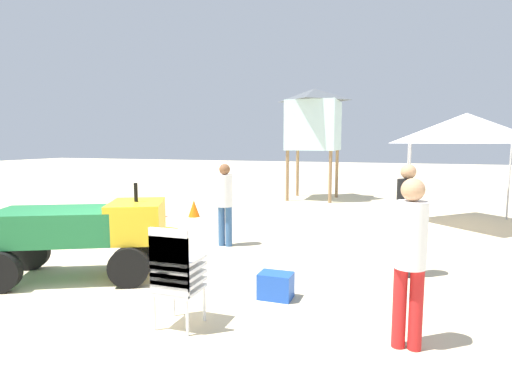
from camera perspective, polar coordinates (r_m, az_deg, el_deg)
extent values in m
plane|color=beige|center=(6.48, -18.84, -12.77)|extent=(80.00, 80.00, 0.00)
cube|color=#1E6B38|center=(7.18, -25.58, -4.16)|extent=(2.10, 1.79, 0.50)
cube|color=gold|center=(6.88, -16.06, -3.77)|extent=(1.21, 1.34, 0.60)
cylinder|color=black|center=(6.82, -16.19, -0.05)|extent=(0.08, 0.08, 0.30)
cylinder|color=black|center=(7.55, -15.65, -7.49)|extent=(0.62, 0.43, 0.60)
cylinder|color=black|center=(6.50, -17.07, -9.87)|extent=(0.62, 0.43, 0.60)
cylinder|color=black|center=(8.02, -28.58, -7.24)|extent=(0.62, 0.43, 0.60)
cube|color=white|center=(5.03, -10.45, -12.99)|extent=(0.48, 0.48, 0.04)
cube|color=white|center=(4.78, -11.83, -11.53)|extent=(0.48, 0.04, 0.40)
cube|color=white|center=(5.00, -10.47, -12.02)|extent=(0.48, 0.48, 0.04)
cube|color=white|center=(4.76, -11.86, -10.50)|extent=(0.48, 0.04, 0.40)
cube|color=white|center=(4.97, -10.49, -11.04)|extent=(0.48, 0.48, 0.04)
cube|color=white|center=(4.73, -11.88, -9.46)|extent=(0.48, 0.04, 0.40)
cube|color=white|center=(4.94, -10.51, -10.04)|extent=(0.48, 0.48, 0.04)
cube|color=white|center=(4.71, -11.91, -8.41)|extent=(0.48, 0.04, 0.40)
cube|color=white|center=(4.92, -10.54, -9.04)|extent=(0.48, 0.48, 0.04)
cube|color=white|center=(4.68, -11.94, -7.35)|extent=(0.48, 0.04, 0.40)
cylinder|color=white|center=(5.19, -7.11, -15.00)|extent=(0.04, 0.04, 0.42)
cylinder|color=white|center=(5.38, -11.25, -14.28)|extent=(0.04, 0.04, 0.42)
cylinder|color=white|center=(4.85, -9.42, -16.67)|extent=(0.04, 0.04, 0.42)
cylinder|color=white|center=(5.05, -13.77, -15.79)|extent=(0.04, 0.04, 0.42)
ellipsoid|color=green|center=(10.51, -17.50, -4.98)|extent=(2.42, 0.36, 0.08)
ellipsoid|color=yellow|center=(10.51, -16.84, -4.51)|extent=(2.53, 0.48, 0.08)
ellipsoid|color=orange|center=(10.59, -17.80, -4.01)|extent=(2.33, 0.30, 0.08)
ellipsoid|color=red|center=(10.47, -17.45, -3.68)|extent=(2.22, 0.27, 0.08)
ellipsoid|color=orange|center=(10.43, -18.15, -3.29)|extent=(2.59, 0.52, 0.08)
ellipsoid|color=red|center=(10.44, -17.90, -2.83)|extent=(2.51, 0.28, 0.08)
cylinder|color=#33598C|center=(8.64, -4.75, -4.68)|extent=(0.14, 0.14, 0.83)
cylinder|color=#33598C|center=(8.58, -3.77, -4.76)|extent=(0.14, 0.14, 0.83)
cylinder|color=white|center=(8.49, -4.31, 0.17)|extent=(0.32, 0.32, 0.65)
sphere|color=brown|center=(8.45, -4.34, 3.13)|extent=(0.22, 0.22, 0.22)
cylinder|color=black|center=(7.06, 19.13, -7.48)|extent=(0.14, 0.14, 0.87)
cylinder|color=black|center=(7.06, 20.44, -7.53)|extent=(0.14, 0.14, 0.87)
cylinder|color=black|center=(6.91, 20.05, -1.20)|extent=(0.32, 0.32, 0.69)
sphere|color=tan|center=(6.86, 20.21, 2.64)|extent=(0.24, 0.24, 0.24)
cylinder|color=red|center=(4.71, 19.11, -14.74)|extent=(0.14, 0.14, 0.86)
cylinder|color=red|center=(4.72, 21.11, -14.80)|extent=(0.14, 0.14, 0.86)
cylinder|color=white|center=(4.49, 20.52, -5.53)|extent=(0.32, 0.32, 0.68)
sphere|color=tan|center=(4.42, 20.77, 0.29)|extent=(0.23, 0.23, 0.23)
cylinder|color=#B2B2B7|center=(10.46, 20.25, 0.49)|extent=(0.05, 0.05, 2.11)
cylinder|color=#B2B2B7|center=(13.09, 20.09, 1.69)|extent=(0.05, 0.05, 2.11)
cylinder|color=#B2B2B7|center=(13.39, 31.43, 1.21)|extent=(0.05, 0.05, 2.11)
pyramid|color=silver|center=(11.82, 26.90, 7.82)|extent=(2.63, 2.63, 0.76)
cylinder|color=olive|center=(15.15, 4.32, 2.24)|extent=(0.12, 0.12, 1.84)
cylinder|color=olive|center=(14.82, 10.16, 2.05)|extent=(0.12, 0.12, 1.84)
cylinder|color=olive|center=(16.66, 5.72, 2.64)|extent=(0.12, 0.12, 1.84)
cylinder|color=olive|center=(16.36, 11.04, 2.47)|extent=(0.12, 0.12, 1.84)
cube|color=silver|center=(15.69, 7.92, 9.01)|extent=(1.80, 1.80, 1.80)
pyramid|color=#4C5156|center=(15.78, 7.99, 13.09)|extent=(1.98, 1.98, 0.45)
cone|color=orange|center=(12.07, -8.52, -2.25)|extent=(0.34, 0.34, 0.48)
cone|color=orange|center=(9.74, 20.19, -4.71)|extent=(0.36, 0.36, 0.51)
cube|color=blue|center=(5.84, 2.73, -12.74)|extent=(0.45, 0.32, 0.36)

